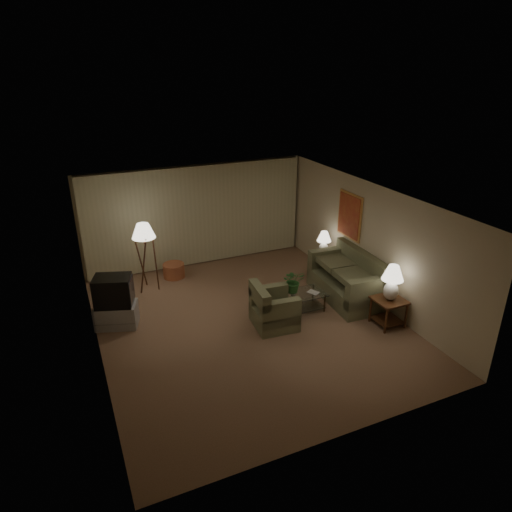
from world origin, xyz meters
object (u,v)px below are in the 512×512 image
Objects in this scene: side_table_near at (389,307)px; table_lamp_near at (392,280)px; armchair at (274,310)px; table_lamp_far at (324,241)px; side_table_far at (323,261)px; sofa at (346,281)px; vase at (293,293)px; coffee_table at (299,300)px; crt_tv at (113,291)px; tv_cabinet at (117,315)px; floor_lamp at (146,256)px; ottoman at (174,270)px.

table_lamp_near is at bearing 90.00° from side_table_near.
armchair is 1.69× the size of side_table_near.
table_lamp_far is (-0.00, 2.60, 0.54)m from side_table_near.
sofa is at bearing -96.84° from side_table_far.
vase is at bearing -139.59° from side_table_far.
crt_tv is (-3.76, 1.02, 0.54)m from coffee_table.
table_lamp_far is at bearing 40.41° from vase.
floor_lamp is (0.95, 1.39, 0.63)m from tv_cabinet.
crt_tv is at bearing -132.81° from ottoman.
sofa reaches higher than side_table_near.
side_table_near is (2.18, -0.95, 0.05)m from armchair.
side_table_far reaches higher than coffee_table.
side_table_near is 4.28× the size of vase.
side_table_near is 5.67m from tv_cabinet.
crt_tv is (-5.20, 2.27, -0.24)m from table_lamp_near.
armchair is 2.47m from table_lamp_near.
table_lamp_near is 0.89× the size of crt_tv.
armchair is 1.20× the size of crt_tv.
table_lamp_near is 5.40× the size of vase.
side_table_far is 5.23m from crt_tv.
side_table_near is 1.02× the size of side_table_far.
table_lamp_near reaches higher than armchair.
tv_cabinet is (-3.02, 1.32, -0.12)m from armchair.
side_table_near is 0.36× the size of floor_lamp.
crt_tv is (0.00, 0.00, 0.56)m from tv_cabinet.
crt_tv reaches higher than tv_cabinet.
sofa reaches higher than tv_cabinet.
armchair is 2.80m from table_lamp_far.
coffee_table is 3.94m from crt_tv.
vase is (0.60, 0.30, 0.11)m from armchair.
sofa is 2.07× the size of armchair.
side_table_near is at bearing -108.33° from armchair.
armchair is at bearing -142.83° from table_lamp_far.
ottoman is (-3.37, 2.73, -0.26)m from sofa.
vase is (3.61, -1.02, -0.33)m from crt_tv.
crt_tv is (-5.20, -0.33, -0.15)m from table_lamp_far.
coffee_table is at bearing -62.73° from armchair.
side_table_far is at bearing 90.00° from table_lamp_far.
armchair is 0.88× the size of coffee_table.
side_table_near is 2.02m from vase.
ottoman is at bearing -125.17° from sofa.
table_lamp_far is 0.37× the size of floor_lamp.
vase is (1.93, -2.83, 0.31)m from ottoman.
tv_cabinet is 1.78× the size of ottoman.
tv_cabinet is at bearing 0.00° from crt_tv.
side_table_near is 1.12× the size of ottoman.
coffee_table is 3.75m from floor_lamp.
side_table_near is at bearing -4.80° from tv_cabinet.
table_lamp_far reaches higher than tv_cabinet.
side_table_far is at bearing 40.41° from vase.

